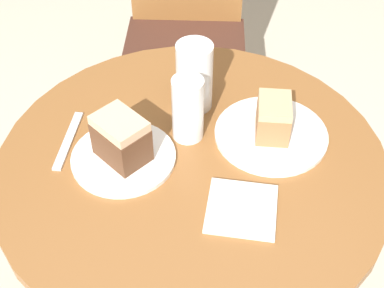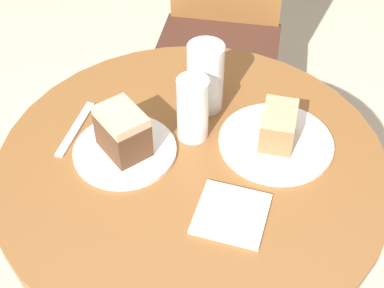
{
  "view_description": "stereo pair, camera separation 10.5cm",
  "coord_description": "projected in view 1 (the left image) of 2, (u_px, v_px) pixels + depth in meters",
  "views": [
    {
      "loc": [
        -0.09,
        -0.74,
        1.5
      ],
      "look_at": [
        0.0,
        0.0,
        0.76
      ],
      "focal_mm": 50.0,
      "sensor_mm": 36.0,
      "label": 1
    },
    {
      "loc": [
        0.01,
        -0.75,
        1.5
      ],
      "look_at": [
        0.0,
        0.0,
        0.76
      ],
      "focal_mm": 50.0,
      "sensor_mm": 36.0,
      "label": 2
    }
  ],
  "objects": [
    {
      "name": "chair",
      "position": [
        185.0,
        37.0,
        1.86
      ],
      "size": [
        0.49,
        0.53,
        0.87
      ],
      "rotation": [
        0.0,
        0.0,
        -0.16
      ],
      "color": "brown",
      "rests_on": "ground_plane"
    },
    {
      "name": "plate_far",
      "position": [
        271.0,
        134.0,
        1.12
      ],
      "size": [
        0.24,
        0.24,
        0.01
      ],
      "color": "white",
      "rests_on": "table"
    },
    {
      "name": "fork",
      "position": [
        68.0,
        140.0,
        1.11
      ],
      "size": [
        0.06,
        0.17,
        0.0
      ],
      "rotation": [
        0.0,
        0.0,
        1.33
      ],
      "color": "silver",
      "rests_on": "table"
    },
    {
      "name": "plate_near",
      "position": [
        124.0,
        157.0,
        1.07
      ],
      "size": [
        0.21,
        0.21,
        0.01
      ],
      "color": "white",
      "rests_on": "table"
    },
    {
      "name": "table",
      "position": [
        192.0,
        211.0,
        1.2
      ],
      "size": [
        0.79,
        0.79,
        0.72
      ],
      "color": "brown",
      "rests_on": "ground_plane"
    },
    {
      "name": "napkin_stack",
      "position": [
        242.0,
        209.0,
        0.98
      ],
      "size": [
        0.16,
        0.16,
        0.01
      ],
      "rotation": [
        0.0,
        0.0,
        -0.28
      ],
      "color": "silver",
      "rests_on": "table"
    },
    {
      "name": "cake_slice_far",
      "position": [
        273.0,
        118.0,
        1.09
      ],
      "size": [
        0.08,
        0.1,
        0.08
      ],
      "rotation": [
        0.0,
        0.0,
        6.07
      ],
      "color": "#9E6B42",
      "rests_on": "plate_far"
    },
    {
      "name": "cake_slice_near",
      "position": [
        121.0,
        138.0,
        1.03
      ],
      "size": [
        0.12,
        0.13,
        0.1
      ],
      "rotation": [
        0.0,
        0.0,
        3.8
      ],
      "color": "brown",
      "rests_on": "plate_near"
    },
    {
      "name": "glass_water",
      "position": [
        187.0,
        112.0,
        1.08
      ],
      "size": [
        0.07,
        0.07,
        0.14
      ],
      "color": "silver",
      "rests_on": "table"
    },
    {
      "name": "glass_lemonade",
      "position": [
        194.0,
        79.0,
        1.15
      ],
      "size": [
        0.08,
        0.08,
        0.16
      ],
      "color": "beige",
      "rests_on": "table"
    }
  ]
}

